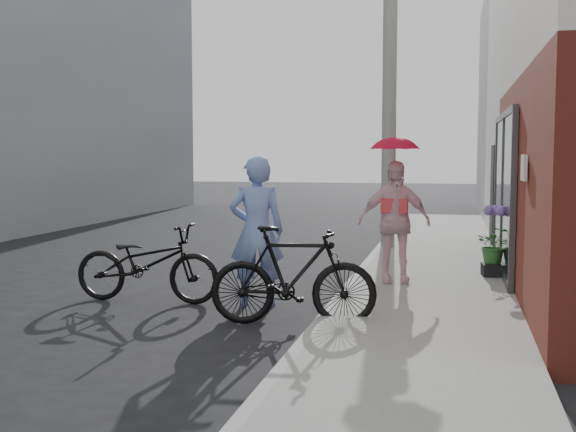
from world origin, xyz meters
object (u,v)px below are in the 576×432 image
(officer, at_px, (257,231))
(planter, at_px, (494,270))
(bike_left, at_px, (147,263))
(bike_right, at_px, (293,276))
(utility_pole, at_px, (390,76))
(kimono_woman, at_px, (394,222))

(officer, relative_size, planter, 5.56)
(bike_left, bearing_deg, planter, -62.73)
(officer, distance_m, bike_right, 1.27)
(utility_pole, height_order, bike_left, utility_pole)
(bike_left, xyz_separation_m, kimono_woman, (3.13, 1.60, 0.47))
(planter, bearing_deg, bike_right, -125.94)
(utility_pole, distance_m, kimono_woman, 4.75)
(bike_left, height_order, planter, bike_left)
(officer, bearing_deg, planter, -158.15)
(utility_pole, height_order, officer, utility_pole)
(officer, distance_m, planter, 3.96)
(officer, relative_size, bike_left, 0.97)
(bike_left, height_order, kimono_woman, kimono_woman)
(utility_pole, bearing_deg, bike_left, -115.59)
(officer, xyz_separation_m, kimono_woman, (1.65, 1.46, 0.03))
(bike_left, bearing_deg, officer, -85.89)
(utility_pole, distance_m, officer, 6.15)
(utility_pole, relative_size, kimono_woman, 3.98)
(utility_pole, bearing_deg, officer, -102.41)
(officer, height_order, planter, officer)
(utility_pole, xyz_separation_m, kimono_woman, (0.45, -4.01, -2.50))
(kimono_woman, height_order, planter, kimono_woman)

